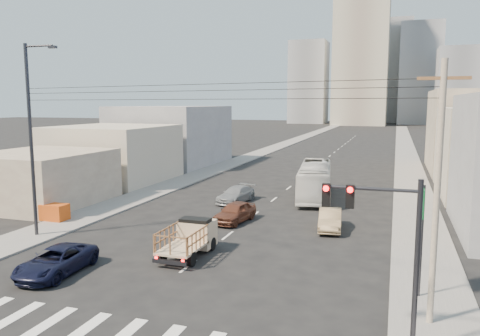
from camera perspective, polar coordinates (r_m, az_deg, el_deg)
The scene contains 24 objects.
ground at distance 23.32m, azimuth -8.45°, elevation -13.34°, with size 420.00×420.00×0.00m, color black.
sidewalk_left at distance 92.31m, azimuth 4.79°, elevation 2.68°, with size 3.50×180.00×0.12m, color slate.
sidewalk_right at distance 89.73m, azimuth 19.54°, elevation 2.11°, with size 3.50×180.00×0.12m, color slate.
lane_dashes at distance 73.49m, azimuth 10.56°, elevation 1.20°, with size 0.15×104.00×0.01m.
flatbed_pickup at distance 26.38m, azimuth -6.20°, elevation -8.25°, with size 1.95×4.41×1.90m.
navy_pickup at distance 25.31m, azimuth -21.49°, elevation -10.51°, with size 2.19×4.75×1.32m, color black.
city_bus at distance 42.47m, azimuth 9.12°, elevation -1.46°, with size 2.65×11.31×3.15m, color silver.
sedan_brown at distance 33.42m, azimuth -0.63°, elevation -5.39°, with size 1.71×4.26×1.45m, color #582D1F.
sedan_tan at distance 32.05m, azimuth 10.92°, elevation -6.19°, with size 1.45×4.17×1.37m, color #917955.
sedan_grey at distance 40.00m, azimuth -0.51°, elevation -3.26°, with size 1.88×4.63×1.34m, color gray.
traffic_signal at distance 16.41m, azimuth 17.26°, elevation -7.78°, with size 3.23×0.35×6.00m.
green_sign at distance 21.38m, azimuth 21.29°, elevation -5.27°, with size 0.18×1.60×5.00m.
utility_pole at distance 18.67m, azimuth 22.90°, elevation -2.68°, with size 1.80×0.24×10.00m.
streetlamp_left at distance 31.69m, azimuth -24.01°, elevation 3.64°, with size 2.36×0.25×12.00m.
overhead_wires at distance 23.10m, azimuth -7.20°, elevation 9.21°, with size 23.01×5.02×0.72m.
crate_stack at distance 36.13m, azimuth -21.68°, elevation -5.01°, with size 1.80×1.20×1.14m.
bldg_left_near at distance 42.45m, azimuth -23.03°, elevation -1.15°, with size 9.00×10.00×4.40m, color gray.
bldg_left_mid at distance 52.40m, azimuth -15.22°, elevation 1.70°, with size 11.00×12.00×6.00m, color #BDB298.
bldg_left_far at distance 65.50m, azimuth -8.33°, elevation 3.96°, with size 12.00×16.00×8.00m, color gray.
high_rise_tower at distance 191.07m, azimuth 14.61°, elevation 14.14°, with size 20.00×20.00×60.00m, color tan.
midrise_ne at distance 204.81m, azimuth 21.07°, elevation 10.63°, with size 16.00×16.00×40.00m, color gray.
midrise_nw at distance 202.73m, azimuth 8.37°, elevation 10.25°, with size 15.00×15.00×34.00m, color gray.
midrise_back at distance 219.78m, azimuth 17.74°, elevation 11.08°, with size 18.00×18.00×44.00m, color gray.
midrise_east at distance 185.50m, azimuth 24.98°, elevation 8.90°, with size 14.00×14.00×28.00m, color gray.
Camera 1 is at (9.97, -19.33, 8.41)m, focal length 35.00 mm.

